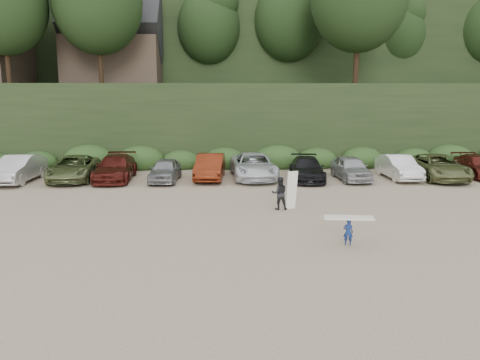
{
  "coord_description": "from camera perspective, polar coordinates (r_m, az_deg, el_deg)",
  "views": [
    {
      "loc": [
        -2.85,
        -18.67,
        5.4
      ],
      "look_at": [
        -1.91,
        3.0,
        1.3
      ],
      "focal_mm": 35.0,
      "sensor_mm": 36.0,
      "label": 1
    }
  ],
  "objects": [
    {
      "name": "parked_cars",
      "position": [
        29.28,
        4.21,
        1.54
      ],
      "size": [
        38.87,
        6.37,
        1.62
      ],
      "color": "#9E9DA2",
      "rests_on": "ground"
    },
    {
      "name": "adult_surfer",
      "position": [
        21.78,
        4.98,
        -1.59
      ],
      "size": [
        1.23,
        0.61,
        1.81
      ],
      "color": "black",
      "rests_on": "ground"
    },
    {
      "name": "ground",
      "position": [
        19.64,
        5.99,
        -5.31
      ],
      "size": [
        120.0,
        120.0,
        0.0
      ],
      "primitive_type": "plane",
      "color": "tan",
      "rests_on": "ground"
    },
    {
      "name": "hillside_backdrop",
      "position": [
        54.97,
        0.25,
        16.79
      ],
      "size": [
        90.0,
        41.5,
        28.0
      ],
      "color": "black",
      "rests_on": "ground"
    },
    {
      "name": "child_surfer",
      "position": [
        17.14,
        13.08,
        -5.46
      ],
      "size": [
        1.79,
        0.7,
        1.05
      ],
      "color": "navy",
      "rests_on": "ground"
    }
  ]
}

